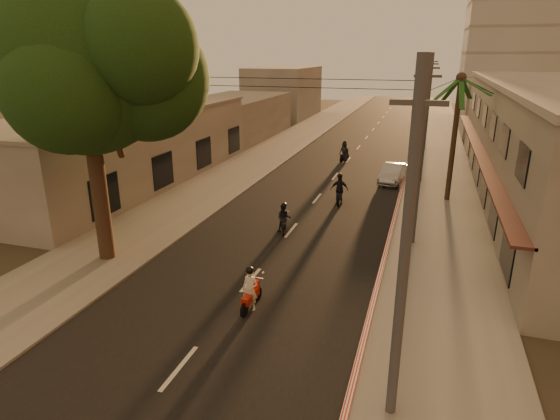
{
  "coord_description": "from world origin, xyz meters",
  "views": [
    {
      "loc": [
        6.43,
        -14.3,
        8.99
      ],
      "look_at": [
        -0.13,
        6.46,
        1.64
      ],
      "focal_mm": 30.0,
      "sensor_mm": 36.0,
      "label": 1
    }
  ],
  "objects_px": {
    "palm_tree": "(460,85)",
    "scooter_mid_b": "(339,190)",
    "parked_car": "(393,173)",
    "broadleaf_tree": "(94,66)",
    "scooter_far_a": "(344,152)",
    "scooter_mid_a": "(284,219)",
    "scooter_red": "(250,291)"
  },
  "relations": [
    {
      "from": "palm_tree",
      "to": "scooter_mid_b",
      "type": "height_order",
      "value": "palm_tree"
    },
    {
      "from": "broadleaf_tree",
      "to": "parked_car",
      "type": "bearing_deg",
      "value": 57.98
    },
    {
      "from": "parked_car",
      "to": "scooter_mid_a",
      "type": "bearing_deg",
      "value": -104.75
    },
    {
      "from": "parked_car",
      "to": "palm_tree",
      "type": "bearing_deg",
      "value": -37.86
    },
    {
      "from": "palm_tree",
      "to": "scooter_far_a",
      "type": "height_order",
      "value": "palm_tree"
    },
    {
      "from": "scooter_mid_a",
      "to": "scooter_red",
      "type": "bearing_deg",
      "value": -97.18
    },
    {
      "from": "scooter_red",
      "to": "scooter_mid_a",
      "type": "bearing_deg",
      "value": 101.4
    },
    {
      "from": "broadleaf_tree",
      "to": "scooter_far_a",
      "type": "distance_m",
      "value": 25.22
    },
    {
      "from": "palm_tree",
      "to": "scooter_far_a",
      "type": "relative_size",
      "value": 4.49
    },
    {
      "from": "palm_tree",
      "to": "scooter_mid_a",
      "type": "distance_m",
      "value": 13.4
    },
    {
      "from": "scooter_mid_b",
      "to": "scooter_far_a",
      "type": "bearing_deg",
      "value": 91.05
    },
    {
      "from": "scooter_mid_a",
      "to": "scooter_mid_b",
      "type": "xyz_separation_m",
      "value": [
        1.82,
        5.75,
        0.13
      ]
    },
    {
      "from": "broadleaf_tree",
      "to": "palm_tree",
      "type": "bearing_deg",
      "value": 43.48
    },
    {
      "from": "broadleaf_tree",
      "to": "palm_tree",
      "type": "xyz_separation_m",
      "value": [
        14.61,
        13.86,
        -1.33
      ]
    },
    {
      "from": "palm_tree",
      "to": "scooter_red",
      "type": "bearing_deg",
      "value": -113.95
    },
    {
      "from": "broadleaf_tree",
      "to": "scooter_far_a",
      "type": "bearing_deg",
      "value": 74.71
    },
    {
      "from": "scooter_red",
      "to": "parked_car",
      "type": "relative_size",
      "value": 0.42
    },
    {
      "from": "scooter_red",
      "to": "scooter_far_a",
      "type": "height_order",
      "value": "scooter_far_a"
    },
    {
      "from": "palm_tree",
      "to": "scooter_far_a",
      "type": "bearing_deg",
      "value": 131.57
    },
    {
      "from": "broadleaf_tree",
      "to": "scooter_red",
      "type": "distance_m",
      "value": 10.96
    },
    {
      "from": "palm_tree",
      "to": "parked_car",
      "type": "distance_m",
      "value": 8.28
    },
    {
      "from": "scooter_red",
      "to": "parked_car",
      "type": "bearing_deg",
      "value": 83.32
    },
    {
      "from": "palm_tree",
      "to": "scooter_mid_b",
      "type": "distance_m",
      "value": 9.37
    },
    {
      "from": "palm_tree",
      "to": "parked_car",
      "type": "height_order",
      "value": "palm_tree"
    },
    {
      "from": "broadleaf_tree",
      "to": "scooter_red",
      "type": "bearing_deg",
      "value": -17.11
    },
    {
      "from": "broadleaf_tree",
      "to": "scooter_mid_a",
      "type": "bearing_deg",
      "value": 40.91
    },
    {
      "from": "scooter_red",
      "to": "parked_car",
      "type": "xyz_separation_m",
      "value": [
        3.47,
        19.73,
        -0.09
      ]
    },
    {
      "from": "scooter_red",
      "to": "parked_car",
      "type": "height_order",
      "value": "scooter_red"
    },
    {
      "from": "palm_tree",
      "to": "scooter_mid_b",
      "type": "relative_size",
      "value": 4.12
    },
    {
      "from": "parked_car",
      "to": "scooter_mid_b",
      "type": "bearing_deg",
      "value": -107.72
    },
    {
      "from": "palm_tree",
      "to": "scooter_red",
      "type": "xyz_separation_m",
      "value": [
        -7.17,
        -16.15,
        -6.39
      ]
    },
    {
      "from": "parked_car",
      "to": "broadleaf_tree",
      "type": "bearing_deg",
      "value": -115.83
    }
  ]
}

